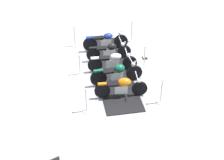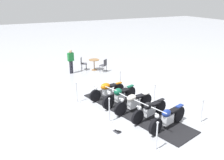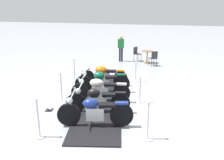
# 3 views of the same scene
# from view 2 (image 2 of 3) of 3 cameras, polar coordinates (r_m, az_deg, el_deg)

# --- Properties ---
(ground_plane) EXTENTS (80.00, 80.00, 0.00)m
(ground_plane) POSITION_cam_2_polar(r_m,az_deg,el_deg) (11.27, 5.20, -7.59)
(ground_plane) COLOR #A8AAB2
(display_platform) EXTENTS (2.96, 6.28, 0.04)m
(display_platform) POSITION_cam_2_polar(r_m,az_deg,el_deg) (11.27, 5.20, -7.50)
(display_platform) COLOR black
(display_platform) RESTS_ON ground_plane
(motorcycle_copper) EXTENTS (2.14, 0.73, 0.94)m
(motorcycle_copper) POSITION_cam_2_polar(r_m,az_deg,el_deg) (12.34, -1.30, -2.35)
(motorcycle_copper) COLOR black
(motorcycle_copper) RESTS_ON display_platform
(motorcycle_forest) EXTENTS (2.20, 0.96, 1.03)m
(motorcycle_forest) POSITION_cam_2_polar(r_m,az_deg,el_deg) (11.67, 1.79, -3.75)
(motorcycle_forest) COLOR black
(motorcycle_forest) RESTS_ON display_platform
(motorcycle_cream) EXTENTS (2.22, 0.67, 0.96)m
(motorcycle_cream) POSITION_cam_2_polar(r_m,az_deg,el_deg) (11.04, 5.16, -5.37)
(motorcycle_cream) COLOR black
(motorcycle_cream) RESTS_ON display_platform
(motorcycle_black) EXTENTS (2.10, 0.85, 0.96)m
(motorcycle_black) POSITION_cam_2_polar(r_m,az_deg,el_deg) (10.46, 8.98, -7.13)
(motorcycle_black) COLOR black
(motorcycle_black) RESTS_ON display_platform
(motorcycle_navy) EXTENTS (2.21, 0.90, 1.02)m
(motorcycle_navy) POSITION_cam_2_polar(r_m,az_deg,el_deg) (9.93, 13.28, -8.90)
(motorcycle_navy) COLOR black
(motorcycle_navy) RESTS_ON display_platform
(stanchion_right_front) EXTENTS (0.32, 0.32, 1.10)m
(stanchion_right_front) POSITION_cam_2_polar(r_m,az_deg,el_deg) (12.13, -8.49, -3.79)
(stanchion_right_front) COLOR silver
(stanchion_right_front) RESTS_ON ground_plane
(stanchion_left_rear) EXTENTS (0.32, 0.32, 1.11)m
(stanchion_left_rear) POSITION_cam_2_polar(r_m,az_deg,el_deg) (10.85, 20.80, -7.94)
(stanchion_left_rear) COLOR silver
(stanchion_left_rear) RESTS_ON ground_plane
(stanchion_left_front) EXTENTS (0.35, 0.35, 1.09)m
(stanchion_left_front) POSITION_cam_2_polar(r_m,az_deg,el_deg) (13.78, 1.96, -0.75)
(stanchion_left_front) COLOR silver
(stanchion_left_front) RESTS_ON ground_plane
(stanchion_right_mid) EXTENTS (0.31, 0.31, 1.14)m
(stanchion_right_mid) POSITION_cam_2_polar(r_m,az_deg,el_deg) (10.20, -0.66, -8.14)
(stanchion_right_mid) COLOR silver
(stanchion_right_mid) RESTS_ON ground_plane
(stanchion_left_mid) EXTENTS (0.35, 0.35, 1.02)m
(stanchion_left_mid) POSITION_cam_2_polar(r_m,az_deg,el_deg) (12.14, 10.19, -4.13)
(stanchion_left_mid) COLOR silver
(stanchion_left_mid) RESTS_ON ground_plane
(stanchion_right_rear) EXTENTS (0.30, 0.30, 1.15)m
(stanchion_right_rear) POSITION_cam_2_polar(r_m,az_deg,el_deg) (8.64, 10.69, -14.09)
(stanchion_right_rear) COLOR silver
(stanchion_right_rear) RESTS_ON ground_plane
(info_placard) EXTENTS (0.31, 0.37, 0.21)m
(info_placard) POSITION_cam_2_polar(r_m,az_deg,el_deg) (9.67, 1.22, -12.09)
(info_placard) COLOR #333338
(info_placard) RESTS_ON ground_plane
(cafe_table) EXTENTS (0.76, 0.76, 0.79)m
(cafe_table) POSITION_cam_2_polar(r_m,az_deg,el_deg) (17.17, -4.34, 4.30)
(cafe_table) COLOR olive
(cafe_table) RESTS_ON ground_plane
(cafe_chair_near_table) EXTENTS (0.54, 0.54, 0.93)m
(cafe_chair_near_table) POSITION_cam_2_polar(r_m,az_deg,el_deg) (17.27, -7.07, 4.13)
(cafe_chair_near_table) COLOR #2D2D33
(cafe_chair_near_table) RESTS_ON ground_plane
(cafe_chair_across_table) EXTENTS (0.56, 0.56, 0.91)m
(cafe_chair_across_table) POSITION_cam_2_polar(r_m,az_deg,el_deg) (16.76, -1.97, 3.74)
(cafe_chair_across_table) COLOR #2D2D33
(cafe_chair_across_table) RESTS_ON ground_plane
(bystander_person) EXTENTS (0.43, 0.29, 1.69)m
(bystander_person) POSITION_cam_2_polar(r_m,az_deg,el_deg) (16.51, -9.93, 4.95)
(bystander_person) COLOR #23232D
(bystander_person) RESTS_ON ground_plane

